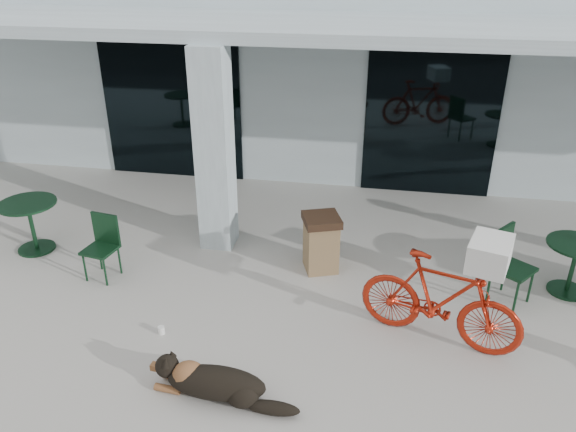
% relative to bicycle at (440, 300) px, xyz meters
% --- Properties ---
extents(ground, '(80.00, 80.00, 0.00)m').
position_rel_bicycle_xyz_m(ground, '(-1.79, -0.40, -0.58)').
color(ground, '#A6A29C').
rests_on(ground, ground).
extents(building, '(22.00, 7.00, 4.50)m').
position_rel_bicycle_xyz_m(building, '(-1.79, 8.10, 1.67)').
color(building, silver).
rests_on(building, ground).
extents(storefront_glass_left, '(2.80, 0.06, 2.70)m').
position_rel_bicycle_xyz_m(storefront_glass_left, '(-4.99, 4.58, 0.77)').
color(storefront_glass_left, black).
rests_on(storefront_glass_left, ground).
extents(storefront_glass_right, '(2.40, 0.06, 2.70)m').
position_rel_bicycle_xyz_m(storefront_glass_right, '(0.01, 4.58, 0.77)').
color(storefront_glass_right, black).
rests_on(storefront_glass_right, ground).
extents(column, '(0.50, 0.50, 3.12)m').
position_rel_bicycle_xyz_m(column, '(-3.29, 1.90, 0.98)').
color(column, silver).
rests_on(column, ground).
extents(overhang, '(22.00, 2.80, 0.18)m').
position_rel_bicycle_xyz_m(overhang, '(-1.79, 3.20, 2.63)').
color(overhang, silver).
rests_on(overhang, column).
extents(bicycle, '(2.01, 1.09, 1.16)m').
position_rel_bicycle_xyz_m(bicycle, '(0.00, 0.00, 0.00)').
color(bicycle, '#A81F0D').
rests_on(bicycle, ground).
extents(laundry_basket, '(0.57, 0.66, 0.33)m').
position_rel_bicycle_xyz_m(laundry_basket, '(0.43, -0.13, 0.75)').
color(laundry_basket, white).
rests_on(laundry_basket, bicycle).
extents(dog, '(1.28, 0.52, 0.42)m').
position_rel_bicycle_xyz_m(dog, '(-2.35, -1.40, -0.37)').
color(dog, black).
rests_on(dog, ground).
extents(cup_near_dog, '(0.09, 0.09, 0.10)m').
position_rel_bicycle_xyz_m(cup_near_dog, '(-3.34, -0.49, -0.53)').
color(cup_near_dog, white).
rests_on(cup_near_dog, ground).
extents(cafe_table_near, '(1.07, 1.07, 0.81)m').
position_rel_bicycle_xyz_m(cafe_table_near, '(-6.09, 1.17, -0.18)').
color(cafe_table_near, '#12361E').
rests_on(cafe_table_near, ground).
extents(cafe_chair_near, '(0.50, 0.53, 0.94)m').
position_rel_bicycle_xyz_m(cafe_chair_near, '(-4.65, 0.60, -0.11)').
color(cafe_chair_near, '#12361E').
rests_on(cafe_chair_near, ground).
extents(cafe_table_far, '(0.96, 0.96, 0.76)m').
position_rel_bicycle_xyz_m(cafe_table_far, '(1.87, 1.40, -0.20)').
color(cafe_table_far, '#12361E').
rests_on(cafe_table_far, ground).
extents(cafe_chair_far_a, '(0.70, 0.69, 1.05)m').
position_rel_bicycle_xyz_m(cafe_chair_far_a, '(1.01, 1.01, -0.06)').
color(cafe_chair_far_a, '#12361E').
rests_on(cafe_chair_far_a, ground).
extents(trash_receptacle, '(0.65, 0.65, 0.86)m').
position_rel_bicycle_xyz_m(trash_receptacle, '(-1.59, 1.40, -0.15)').
color(trash_receptacle, brown).
rests_on(trash_receptacle, ground).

